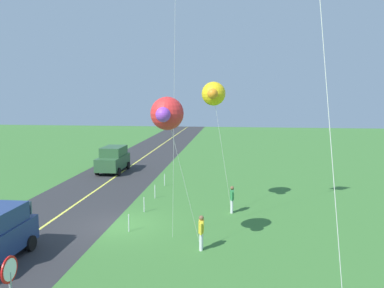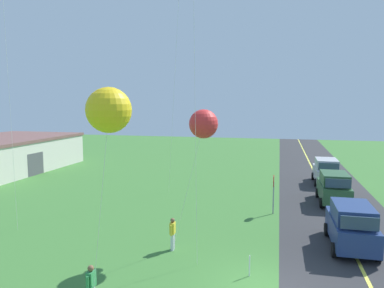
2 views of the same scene
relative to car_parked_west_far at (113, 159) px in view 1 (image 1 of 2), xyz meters
name	(u,v)px [view 1 (image 1 of 2)]	position (x,y,z in m)	size (l,w,h in m)	color
ground_plane	(121,226)	(13.57, 4.82, -1.20)	(120.00, 120.00, 0.10)	#3D7533
asphalt_road	(50,222)	(13.57, 0.82, -1.15)	(120.00, 7.00, 0.00)	#2D2D30
road_centre_stripe	(50,222)	(13.57, 0.82, -1.15)	(120.00, 0.16, 0.00)	#E5E04C
car_parked_west_far	(113,159)	(0.00, 0.00, 0.00)	(4.40, 2.12, 2.24)	#2D5633
stop_sign	(10,282)	(23.43, 4.72, 0.65)	(0.76, 0.08, 2.56)	gray
person_adult_near	(232,198)	(10.71, 10.68, -0.29)	(0.58, 0.22, 1.60)	silver
person_adult_companion	(201,231)	(16.33, 9.39, -0.29)	(0.58, 0.22, 1.60)	silver
kite_red_low	(213,94)	(10.11, 9.51, 5.80)	(1.90, 1.87, 7.66)	silver
kite_blue_mid	(167,114)	(17.01, 8.00, 5.01)	(1.90, 2.10, 6.86)	silver
fence_post_0	(165,180)	(4.67, 5.52, -0.70)	(0.05, 0.05, 0.90)	silver
fence_post_1	(155,192)	(8.14, 5.52, -0.70)	(0.05, 0.05, 0.90)	silver
fence_post_2	(144,205)	(11.18, 5.52, -0.70)	(0.05, 0.05, 0.90)	silver
fence_post_3	(129,223)	(14.45, 5.52, -0.70)	(0.05, 0.05, 0.90)	silver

